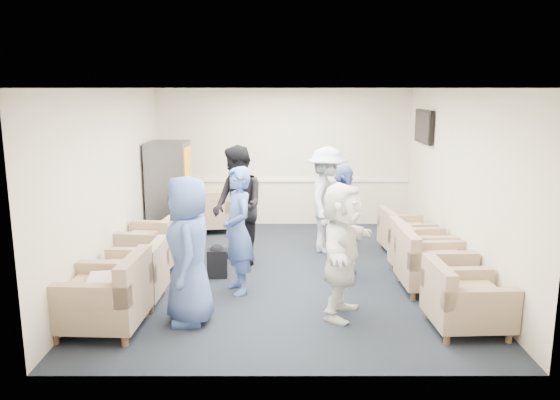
{
  "coord_description": "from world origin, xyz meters",
  "views": [
    {
      "loc": [
        -0.08,
        -7.77,
        2.69
      ],
      "look_at": [
        -0.08,
        0.2,
        1.07
      ],
      "focal_mm": 35.0,
      "sensor_mm": 36.0,
      "label": 1
    }
  ],
  "objects_px": {
    "armchair_corner": "(208,214)",
    "person_back_right": "(326,200)",
    "armchair_right_far": "(403,235)",
    "armchair_right_midnear": "(429,265)",
    "vending_machine": "(170,190)",
    "person_back_left": "(238,206)",
    "armchair_left_mid": "(135,277)",
    "armchair_left_near": "(107,299)",
    "armchair_right_near": "(463,302)",
    "armchair_right_midfar": "(421,253)",
    "person_front_left": "(189,250)",
    "person_front_right": "(342,250)",
    "person_mid_left": "(238,231)",
    "armchair_left_far": "(154,246)",
    "person_mid_right": "(342,222)"
  },
  "relations": [
    {
      "from": "armchair_left_mid",
      "to": "armchair_right_near",
      "type": "distance_m",
      "value": 4.02
    },
    {
      "from": "armchair_left_mid",
      "to": "armchair_right_far",
      "type": "distance_m",
      "value": 4.46
    },
    {
      "from": "armchair_left_far",
      "to": "person_front_left",
      "type": "height_order",
      "value": "person_front_left"
    },
    {
      "from": "armchair_left_mid",
      "to": "vending_machine",
      "type": "xyz_separation_m",
      "value": [
        -0.15,
        3.13,
        0.55
      ]
    },
    {
      "from": "armchair_left_mid",
      "to": "person_mid_left",
      "type": "xyz_separation_m",
      "value": [
        1.31,
        0.34,
        0.52
      ]
    },
    {
      "from": "person_back_left",
      "to": "person_mid_right",
      "type": "bearing_deg",
      "value": 42.02
    },
    {
      "from": "armchair_left_mid",
      "to": "armchair_left_far",
      "type": "relative_size",
      "value": 0.87
    },
    {
      "from": "armchair_left_near",
      "to": "armchair_left_mid",
      "type": "bearing_deg",
      "value": 177.05
    },
    {
      "from": "armchair_left_far",
      "to": "vending_machine",
      "type": "xyz_separation_m",
      "value": [
        -0.1,
        1.78,
        0.53
      ]
    },
    {
      "from": "armchair_corner",
      "to": "person_back_left",
      "type": "bearing_deg",
      "value": 98.87
    },
    {
      "from": "armchair_left_mid",
      "to": "person_mid_right",
      "type": "relative_size",
      "value": 0.52
    },
    {
      "from": "armchair_left_mid",
      "to": "armchair_right_far",
      "type": "xyz_separation_m",
      "value": [
        3.92,
        2.13,
        -0.02
      ]
    },
    {
      "from": "person_mid_left",
      "to": "armchair_corner",
      "type": "bearing_deg",
      "value": 172.73
    },
    {
      "from": "armchair_right_near",
      "to": "person_mid_right",
      "type": "bearing_deg",
      "value": 29.96
    },
    {
      "from": "armchair_right_near",
      "to": "armchair_corner",
      "type": "relative_size",
      "value": 0.86
    },
    {
      "from": "armchair_left_near",
      "to": "armchair_left_mid",
      "type": "xyz_separation_m",
      "value": [
        0.09,
        0.86,
        -0.04
      ]
    },
    {
      "from": "armchair_right_far",
      "to": "person_back_right",
      "type": "height_order",
      "value": "person_back_right"
    },
    {
      "from": "armchair_right_far",
      "to": "person_back_left",
      "type": "distance_m",
      "value": 2.84
    },
    {
      "from": "person_mid_right",
      "to": "person_front_right",
      "type": "xyz_separation_m",
      "value": [
        -0.17,
        -1.42,
        -0.0
      ]
    },
    {
      "from": "vending_machine",
      "to": "armchair_right_far",
      "type": "bearing_deg",
      "value": -13.84
    },
    {
      "from": "armchair_left_near",
      "to": "vending_machine",
      "type": "distance_m",
      "value": 4.02
    },
    {
      "from": "armchair_left_mid",
      "to": "person_front_right",
      "type": "xyz_separation_m",
      "value": [
        2.59,
        -0.45,
        0.49
      ]
    },
    {
      "from": "armchair_corner",
      "to": "person_back_left",
      "type": "height_order",
      "value": "person_back_left"
    },
    {
      "from": "armchair_left_near",
      "to": "person_front_left",
      "type": "distance_m",
      "value": 1.05
    },
    {
      "from": "armchair_right_midnear",
      "to": "armchair_right_far",
      "type": "xyz_separation_m",
      "value": [
        0.03,
        1.73,
        -0.04
      ]
    },
    {
      "from": "armchair_right_near",
      "to": "person_back_left",
      "type": "height_order",
      "value": "person_back_left"
    },
    {
      "from": "armchair_left_mid",
      "to": "person_front_left",
      "type": "xyz_separation_m",
      "value": [
        0.81,
        -0.62,
        0.54
      ]
    },
    {
      "from": "armchair_right_midnear",
      "to": "vending_machine",
      "type": "height_order",
      "value": "vending_machine"
    },
    {
      "from": "armchair_left_near",
      "to": "armchair_left_mid",
      "type": "distance_m",
      "value": 0.86
    },
    {
      "from": "person_front_right",
      "to": "person_front_left",
      "type": "bearing_deg",
      "value": 114.94
    },
    {
      "from": "vending_machine",
      "to": "person_back_left",
      "type": "relative_size",
      "value": 0.95
    },
    {
      "from": "armchair_right_midnear",
      "to": "person_back_left",
      "type": "height_order",
      "value": "person_back_left"
    },
    {
      "from": "armchair_right_midfar",
      "to": "person_front_left",
      "type": "height_order",
      "value": "person_front_left"
    },
    {
      "from": "person_back_left",
      "to": "person_front_right",
      "type": "distance_m",
      "value": 2.38
    },
    {
      "from": "armchair_right_midnear",
      "to": "person_back_right",
      "type": "distance_m",
      "value": 2.27
    },
    {
      "from": "person_mid_left",
      "to": "armchair_right_midfar",
      "type": "bearing_deg",
      "value": 81.84
    },
    {
      "from": "armchair_left_near",
      "to": "person_mid_right",
      "type": "xyz_separation_m",
      "value": [
        2.85,
        1.82,
        0.45
      ]
    },
    {
      "from": "armchair_corner",
      "to": "person_back_right",
      "type": "distance_m",
      "value": 2.58
    },
    {
      "from": "armchair_corner",
      "to": "vending_machine",
      "type": "xyz_separation_m",
      "value": [
        -0.64,
        -0.4,
        0.53
      ]
    },
    {
      "from": "armchair_right_far",
      "to": "armchair_corner",
      "type": "relative_size",
      "value": 0.84
    },
    {
      "from": "armchair_right_midnear",
      "to": "armchair_right_far",
      "type": "relative_size",
      "value": 1.06
    },
    {
      "from": "person_front_right",
      "to": "person_back_left",
      "type": "bearing_deg",
      "value": 55.1
    },
    {
      "from": "armchair_right_midnear",
      "to": "armchair_left_near",
      "type": "bearing_deg",
      "value": 106.4
    },
    {
      "from": "person_mid_left",
      "to": "person_mid_right",
      "type": "bearing_deg",
      "value": 91.55
    },
    {
      "from": "armchair_left_far",
      "to": "armchair_right_near",
      "type": "bearing_deg",
      "value": 68.15
    },
    {
      "from": "person_mid_right",
      "to": "armchair_left_far",
      "type": "bearing_deg",
      "value": 100.41
    },
    {
      "from": "armchair_right_near",
      "to": "vending_machine",
      "type": "relative_size",
      "value": 0.5
    },
    {
      "from": "armchair_right_midfar",
      "to": "person_back_left",
      "type": "height_order",
      "value": "person_back_left"
    },
    {
      "from": "armchair_right_midfar",
      "to": "person_mid_left",
      "type": "height_order",
      "value": "person_mid_left"
    },
    {
      "from": "person_mid_right",
      "to": "armchair_corner",
      "type": "bearing_deg",
      "value": 59.8
    }
  ]
}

